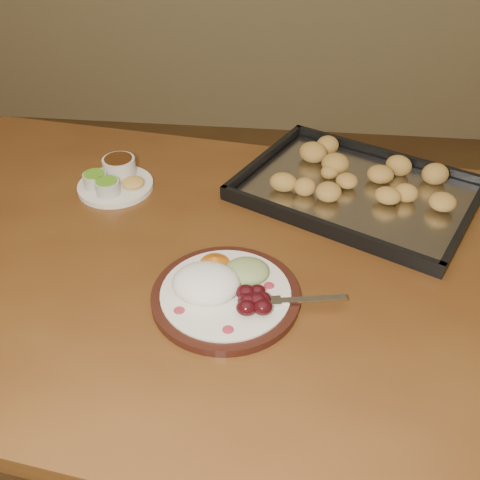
# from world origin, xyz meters

# --- Properties ---
(ground) EXTENTS (4.00, 4.00, 0.00)m
(ground) POSITION_xyz_m (0.00, 0.00, 0.00)
(ground) COLOR brown
(ground) RESTS_ON ground
(dining_table) EXTENTS (1.60, 1.09, 0.75)m
(dining_table) POSITION_xyz_m (0.04, -0.05, 0.65)
(dining_table) COLOR brown
(dining_table) RESTS_ON ground
(dinner_plate) EXTENTS (0.33, 0.25, 0.06)m
(dinner_plate) POSITION_xyz_m (0.06, -0.15, 0.77)
(dinner_plate) COLOR black
(dinner_plate) RESTS_ON dining_table
(condiment_saucer) EXTENTS (0.16, 0.16, 0.06)m
(condiment_saucer) POSITION_xyz_m (-0.22, 0.17, 0.77)
(condiment_saucer) COLOR white
(condiment_saucer) RESTS_ON dining_table
(baking_tray) EXTENTS (0.58, 0.53, 0.05)m
(baking_tray) POSITION_xyz_m (0.31, 0.19, 0.77)
(baking_tray) COLOR black
(baking_tray) RESTS_ON dining_table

